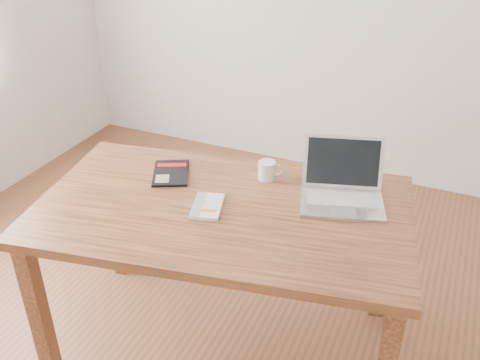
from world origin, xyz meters
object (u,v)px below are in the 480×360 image
at_px(white_guidebook, 207,206).
at_px(laptop, 342,188).
at_px(black_guidebook, 171,173).
at_px(desk, 223,225).
at_px(coffee_mug, 267,170).

bearing_deg(white_guidebook, laptop, 14.74).
relative_size(black_guidebook, laptop, 0.68).
xyz_separation_m(desk, laptop, (0.42, 0.25, 0.14)).
height_order(white_guidebook, laptop, laptop).
height_order(desk, white_guidebook, white_guidebook).
height_order(white_guidebook, black_guidebook, white_guidebook).
relative_size(desk, coffee_mug, 15.30).
bearing_deg(laptop, black_guidebook, 171.60).
height_order(desk, coffee_mug, coffee_mug).
height_order(white_guidebook, coffee_mug, coffee_mug).
xyz_separation_m(black_guidebook, laptop, (0.74, 0.11, 0.04)).
xyz_separation_m(laptop, coffee_mug, (-0.34, 0.03, -0.01)).
distance_m(desk, white_guidebook, 0.11).
bearing_deg(white_guidebook, coffee_mug, 50.63).
distance_m(white_guidebook, black_guidebook, 0.33).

